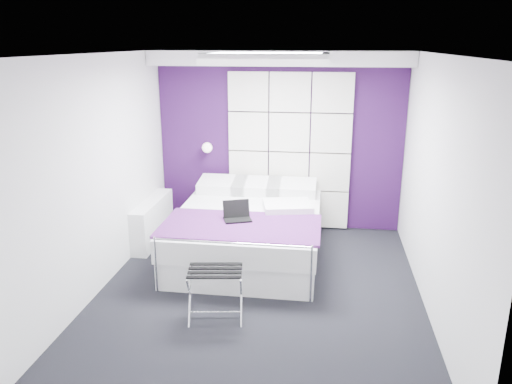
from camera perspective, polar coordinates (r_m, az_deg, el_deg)
floor at (r=5.75m, az=0.36°, el=-11.40°), size 4.40×4.40×0.00m
ceiling at (r=5.06m, az=0.42°, el=15.49°), size 4.40×4.40×0.00m
wall_back at (r=7.39m, az=2.69°, el=5.75°), size 3.60×0.00×3.60m
wall_left at (r=5.77m, az=-17.62°, el=1.80°), size 0.00×4.40×4.40m
wall_right at (r=5.33m, az=19.93°, el=0.37°), size 0.00×4.40×4.40m
accent_wall at (r=7.38m, az=2.68°, el=5.73°), size 3.58×0.02×2.58m
soffit at (r=7.00m, az=2.63°, el=15.03°), size 3.58×0.50×0.20m
headboard at (r=7.34m, az=3.80°, el=4.63°), size 1.80×0.08×2.30m
skylight at (r=5.66m, az=1.26°, el=15.12°), size 1.36×0.86×0.12m
wall_lamp at (r=7.44m, az=-5.53°, el=5.14°), size 0.15×0.15×0.15m
radiator at (r=7.17m, az=-11.73°, el=-3.25°), size 0.22×1.20×0.60m
bed at (r=6.55m, az=-0.88°, el=-4.48°), size 1.88×2.28×0.79m
nightstand at (r=7.46m, az=-1.87°, el=0.18°), size 0.48×0.37×0.05m
luggage_rack at (r=5.18m, az=-4.63°, el=-11.51°), size 0.54×0.40×0.53m
laptop at (r=6.07m, az=-2.06°, el=-2.61°), size 0.32×0.23×0.23m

